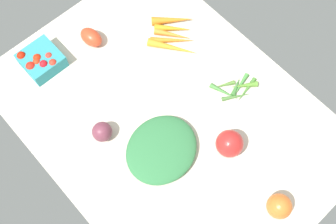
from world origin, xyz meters
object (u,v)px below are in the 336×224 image
Objects in this scene: carrot_bunch at (173,34)px; heirloom_tomato_orange at (279,206)px; okra_pile at (236,89)px; roma_tomato at (91,37)px; berry_basket at (41,60)px; red_onion_near_basket at (102,132)px; leafy_greens_clump at (161,149)px; bell_pepper_red at (230,144)px.

heirloom_tomato_orange is at bearing 164.33° from carrot_bunch.
roma_tomato is at bearing 26.76° from okra_pile.
heirloom_tomato_orange reaches higher than berry_basket.
red_onion_near_basket reaches higher than okra_pile.
red_onion_near_basket is 43.59cm from okra_pile.
roma_tomato is 17.57cm from berry_basket.
carrot_bunch is 2.63× the size of roma_tomato.
red_onion_near_basket is 0.75× the size of roma_tomato.
leafy_greens_clump is at bearing -148.72° from red_onion_near_basket.
okra_pile is (33.29, -18.40, -2.73)cm from heirloom_tomato_orange.
bell_pepper_red is at bearing 159.92° from carrot_bunch.
okra_pile is 1.62× the size of bell_pepper_red.
heirloom_tomato_orange is (-49.55, -21.98, 0.49)cm from red_onion_near_basket.
berry_basket is at bearing 39.39° from okra_pile.
red_onion_near_basket is at bearing 178.53° from berry_basket.
bell_pepper_red reaches higher than berry_basket.
roma_tomato is 44.54cm from leafy_greens_clump.
bell_pepper_red reaches higher than okra_pile.
bell_pepper_red is at bearing -158.30° from berry_basket.
red_onion_near_basket reaches higher than carrot_bunch.
bell_pepper_red is at bearing -7.06° from heirloom_tomato_orange.
berry_basket is (81.48, 21.16, -0.64)cm from heirloom_tomato_orange.
bell_pepper_red reaches higher than red_onion_near_basket.
leafy_greens_clump is (-43.71, 8.54, -0.59)cm from roma_tomato.
red_onion_near_basket reaches higher than leafy_greens_clump.
heirloom_tomato_orange reaches higher than red_onion_near_basket.
berry_basket is (31.93, -0.82, -0.15)cm from red_onion_near_basket.
carrot_bunch is 0.95× the size of leafy_greens_clump.
carrot_bunch is 42.53cm from bell_pepper_red.
roma_tomato reaches higher than okra_pile.
leafy_greens_clump reaches higher than okra_pile.
roma_tomato is 56.54cm from bell_pepper_red.
heirloom_tomato_orange is 0.60× the size of berry_basket.
roma_tomato is (28.17, -17.98, -0.33)cm from red_onion_near_basket.
carrot_bunch is at bearing -73.12° from red_onion_near_basket.
heirloom_tomato_orange reaches higher than roma_tomato.
berry_basket reaches higher than leafy_greens_clump.
red_onion_near_basket is 33.43cm from roma_tomato.
heirloom_tomato_orange is 84.18cm from berry_basket.
berry_basket is at bearing 62.46° from carrot_bunch.
okra_pile is 30.98cm from leafy_greens_clump.
red_onion_near_basket is 0.74× the size of bell_pepper_red.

